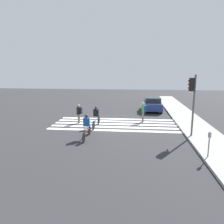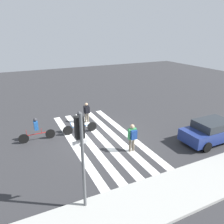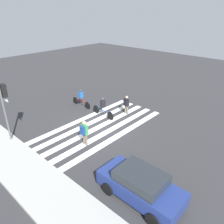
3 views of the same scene
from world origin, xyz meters
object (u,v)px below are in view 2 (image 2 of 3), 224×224
traffic_light (81,143)px  pedestrian_adult_yellow_jacket (132,136)px  pedestrian_adult_blue_shirt (87,111)px  cyclist_mid_street (36,129)px  car_parked_far_curb (212,131)px  cyclist_near_curb (80,122)px

traffic_light → pedestrian_adult_yellow_jacket: size_ratio=2.39×
pedestrian_adult_blue_shirt → cyclist_mid_street: (3.95, 1.49, -0.07)m
pedestrian_adult_yellow_jacket → car_parked_far_curb: (-5.18, 1.16, -0.25)m
pedestrian_adult_blue_shirt → car_parked_far_curb: bearing=-38.9°
cyclist_mid_street → car_parked_far_curb: size_ratio=0.58×
pedestrian_adult_yellow_jacket → pedestrian_adult_blue_shirt: bearing=102.3°
cyclist_near_curb → car_parked_far_curb: size_ratio=0.60×
cyclist_near_curb → car_parked_far_curb: 8.67m
cyclist_near_curb → cyclist_mid_street: bearing=1.2°
traffic_light → pedestrian_adult_blue_shirt: (-3.08, -8.19, -1.95)m
car_parked_far_curb → pedestrian_adult_blue_shirt: bearing=-46.6°
pedestrian_adult_blue_shirt → cyclist_near_curb: cyclist_near_curb is taller
pedestrian_adult_yellow_jacket → car_parked_far_curb: pedestrian_adult_yellow_jacket is taller
car_parked_far_curb → cyclist_mid_street: bearing=-26.2°
traffic_light → car_parked_far_curb: bearing=-169.4°
traffic_light → cyclist_mid_street: (0.88, -6.70, -2.02)m
pedestrian_adult_blue_shirt → cyclist_mid_street: bearing=-151.3°
traffic_light → cyclist_mid_street: bearing=-82.6°
cyclist_near_curb → cyclist_mid_street: (2.85, -0.12, -0.01)m
pedestrian_adult_blue_shirt → pedestrian_adult_yellow_jacket: size_ratio=0.92×
pedestrian_adult_blue_shirt → cyclist_near_curb: 1.95m
traffic_light → cyclist_mid_street: 7.05m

